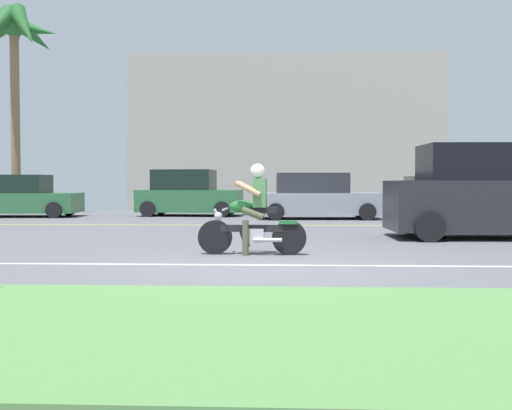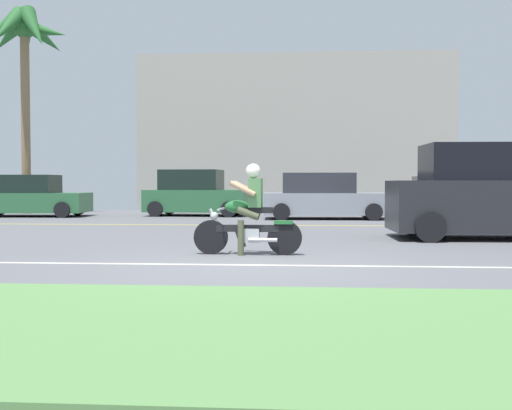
{
  "view_description": "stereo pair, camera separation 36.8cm",
  "coord_description": "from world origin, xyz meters",
  "px_view_note": "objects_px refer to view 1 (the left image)",
  "views": [
    {
      "loc": [
        0.4,
        -9.21,
        1.24
      ],
      "look_at": [
        -0.22,
        4.14,
        0.75
      ],
      "focal_mm": 43.84,
      "sensor_mm": 36.0,
      "label": 1
    },
    {
      "loc": [
        0.77,
        -9.19,
        1.24
      ],
      "look_at": [
        -0.22,
        4.14,
        0.75
      ],
      "focal_mm": 43.84,
      "sensor_mm": 36.0,
      "label": 2
    }
  ],
  "objects_px": {
    "parked_car_0": "(18,197)",
    "parked_car_3": "(449,198)",
    "parked_car_1": "(188,195)",
    "palm_tree_0": "(13,40)",
    "parked_car_2": "(317,197)",
    "motorcyclist": "(253,216)",
    "suv_nearby": "(495,193)"
  },
  "relations": [
    {
      "from": "parked_car_0",
      "to": "parked_car_1",
      "type": "relative_size",
      "value": 1.1
    },
    {
      "from": "suv_nearby",
      "to": "palm_tree_0",
      "type": "bearing_deg",
      "value": 146.66
    },
    {
      "from": "parked_car_0",
      "to": "parked_car_3",
      "type": "bearing_deg",
      "value": 2.43
    },
    {
      "from": "suv_nearby",
      "to": "parked_car_0",
      "type": "height_order",
      "value": "suv_nearby"
    },
    {
      "from": "parked_car_1",
      "to": "parked_car_2",
      "type": "distance_m",
      "value": 4.95
    },
    {
      "from": "parked_car_1",
      "to": "palm_tree_0",
      "type": "bearing_deg",
      "value": 171.11
    },
    {
      "from": "suv_nearby",
      "to": "parked_car_1",
      "type": "bearing_deg",
      "value": 132.67
    },
    {
      "from": "motorcyclist",
      "to": "parked_car_1",
      "type": "height_order",
      "value": "parked_car_1"
    },
    {
      "from": "motorcyclist",
      "to": "palm_tree_0",
      "type": "height_order",
      "value": "palm_tree_0"
    },
    {
      "from": "suv_nearby",
      "to": "parked_car_3",
      "type": "distance_m",
      "value": 8.7
    },
    {
      "from": "motorcyclist",
      "to": "parked_car_0",
      "type": "bearing_deg",
      "value": 128.51
    },
    {
      "from": "parked_car_2",
      "to": "palm_tree_0",
      "type": "xyz_separation_m",
      "value": [
        -11.63,
        2.81,
        6.05
      ]
    },
    {
      "from": "parked_car_1",
      "to": "palm_tree_0",
      "type": "xyz_separation_m",
      "value": [
        -6.98,
        1.09,
        5.99
      ]
    },
    {
      "from": "parked_car_1",
      "to": "parked_car_3",
      "type": "xyz_separation_m",
      "value": [
        9.44,
        -0.3,
        -0.1
      ]
    },
    {
      "from": "suv_nearby",
      "to": "parked_car_2",
      "type": "xyz_separation_m",
      "value": [
        -3.56,
        7.18,
        -0.27
      ]
    },
    {
      "from": "parked_car_2",
      "to": "palm_tree_0",
      "type": "relative_size",
      "value": 0.52
    },
    {
      "from": "motorcyclist",
      "to": "suv_nearby",
      "type": "bearing_deg",
      "value": 33.15
    },
    {
      "from": "parked_car_1",
      "to": "parked_car_2",
      "type": "relative_size",
      "value": 0.92
    },
    {
      "from": "motorcyclist",
      "to": "parked_car_1",
      "type": "xyz_separation_m",
      "value": [
        -3.02,
        12.29,
        0.13
      ]
    },
    {
      "from": "parked_car_3",
      "to": "palm_tree_0",
      "type": "xyz_separation_m",
      "value": [
        -16.42,
        1.39,
        6.09
      ]
    },
    {
      "from": "parked_car_2",
      "to": "parked_car_3",
      "type": "distance_m",
      "value": 5.01
    },
    {
      "from": "suv_nearby",
      "to": "parked_car_0",
      "type": "distance_m",
      "value": 16.29
    },
    {
      "from": "suv_nearby",
      "to": "parked_car_2",
      "type": "height_order",
      "value": "suv_nearby"
    },
    {
      "from": "parked_car_0",
      "to": "parked_car_3",
      "type": "height_order",
      "value": "parked_car_0"
    },
    {
      "from": "parked_car_2",
      "to": "palm_tree_0",
      "type": "bearing_deg",
      "value": 166.4
    },
    {
      "from": "parked_car_0",
      "to": "parked_car_1",
      "type": "xyz_separation_m",
      "value": [
        6.0,
        0.95,
        0.08
      ]
    },
    {
      "from": "parked_car_3",
      "to": "parked_car_1",
      "type": "bearing_deg",
      "value": 178.21
    },
    {
      "from": "motorcyclist",
      "to": "parked_car_0",
      "type": "distance_m",
      "value": 14.49
    },
    {
      "from": "parked_car_0",
      "to": "parked_car_1",
      "type": "bearing_deg",
      "value": 8.99
    },
    {
      "from": "palm_tree_0",
      "to": "motorcyclist",
      "type": "bearing_deg",
      "value": -53.22
    },
    {
      "from": "parked_car_3",
      "to": "palm_tree_0",
      "type": "relative_size",
      "value": 0.56
    },
    {
      "from": "parked_car_2",
      "to": "parked_car_3",
      "type": "height_order",
      "value": "parked_car_2"
    }
  ]
}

